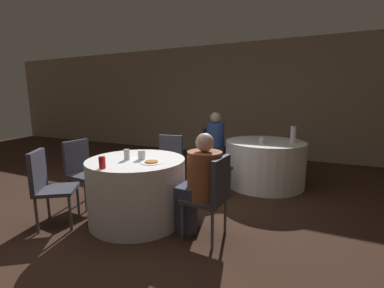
% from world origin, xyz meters
% --- Properties ---
extents(ground_plane, '(16.00, 16.00, 0.00)m').
position_xyz_m(ground_plane, '(0.00, 0.00, 0.00)').
color(ground_plane, '#382319').
extents(wall_back, '(16.00, 0.06, 2.80)m').
position_xyz_m(wall_back, '(0.00, 4.18, 1.40)').
color(wall_back, gray).
rests_on(wall_back, ground_plane).
extents(table_near, '(1.15, 1.15, 0.74)m').
position_xyz_m(table_near, '(-0.01, 0.07, 0.37)').
color(table_near, white).
rests_on(table_near, ground_plane).
extents(table_far, '(1.30, 1.30, 0.74)m').
position_xyz_m(table_far, '(1.18, 2.01, 0.37)').
color(table_far, white).
rests_on(table_far, ground_plane).
extents(chair_near_north, '(0.44, 0.45, 0.88)m').
position_xyz_m(chair_near_north, '(-0.12, 1.05, 0.53)').
color(chair_near_north, '#383842').
rests_on(chair_near_north, ground_plane).
extents(chair_near_west, '(0.44, 0.43, 0.88)m').
position_xyz_m(chair_near_west, '(-0.99, 0.15, 0.53)').
color(chair_near_west, '#383842').
rests_on(chair_near_west, ground_plane).
extents(chair_near_southwest, '(0.56, 0.56, 0.88)m').
position_xyz_m(chair_near_southwest, '(-0.82, -0.49, 0.53)').
color(chair_near_southwest, '#383842').
rests_on(chair_near_southwest, ground_plane).
extents(chair_near_east, '(0.43, 0.43, 0.88)m').
position_xyz_m(chair_near_east, '(0.98, 0.00, 0.53)').
color(chair_near_east, '#383842').
rests_on(chair_near_east, ground_plane).
extents(chair_far_west, '(0.48, 0.47, 0.88)m').
position_xyz_m(chair_far_west, '(0.14, 2.23, 0.53)').
color(chair_far_west, '#383842').
rests_on(chair_far_west, ground_plane).
extents(chair_far_southwest, '(0.56, 0.56, 0.88)m').
position_xyz_m(chair_far_southwest, '(0.50, 1.19, 0.53)').
color(chair_far_southwest, '#383842').
rests_on(chair_far_southwest, ground_plane).
extents(person_blue_shirt, '(0.50, 0.38, 1.19)m').
position_xyz_m(person_blue_shirt, '(0.29, 2.19, 0.60)').
color(person_blue_shirt, black).
rests_on(person_blue_shirt, ground_plane).
extents(person_floral_shirt, '(0.52, 0.36, 1.11)m').
position_xyz_m(person_floral_shirt, '(0.82, 0.01, 0.57)').
color(person_floral_shirt, '#33384C').
rests_on(person_floral_shirt, ground_plane).
extents(pizza_plate_near, '(0.25, 0.25, 0.02)m').
position_xyz_m(pizza_plate_near, '(0.26, 0.00, 0.75)').
color(pizza_plate_near, white).
rests_on(pizza_plate_near, table_near).
extents(soda_can_red, '(0.07, 0.07, 0.12)m').
position_xyz_m(soda_can_red, '(-0.07, -0.41, 0.81)').
color(soda_can_red, red).
rests_on(soda_can_red, table_near).
extents(soda_can_silver, '(0.07, 0.07, 0.12)m').
position_xyz_m(soda_can_silver, '(-0.08, 0.01, 0.81)').
color(soda_can_silver, silver).
rests_on(soda_can_silver, table_near).
extents(cup_near, '(0.09, 0.09, 0.11)m').
position_xyz_m(cup_near, '(0.06, 0.09, 0.80)').
color(cup_near, white).
rests_on(cup_near, table_near).
extents(bottle_far, '(0.09, 0.09, 0.26)m').
position_xyz_m(bottle_far, '(1.60, 2.07, 0.88)').
color(bottle_far, silver).
rests_on(bottle_far, table_far).
extents(cup_far, '(0.07, 0.07, 0.10)m').
position_xyz_m(cup_far, '(1.16, 1.78, 0.79)').
color(cup_far, white).
rests_on(cup_far, table_far).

